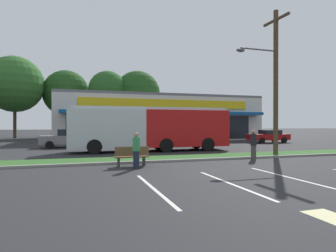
{
  "coord_description": "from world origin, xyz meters",
  "views": [
    {
      "loc": [
        -7.3,
        -1.72,
        1.99
      ],
      "look_at": [
        -1.06,
        18.1,
        1.88
      ],
      "focal_mm": 30.73,
      "sensor_mm": 36.0,
      "label": 1
    }
  ],
  "objects_px": {
    "utility_pole": "(274,78)",
    "bus_stop_bench": "(132,156)",
    "car_3": "(269,136)",
    "pedestrian_near_bench": "(254,145)",
    "car_1": "(198,137)",
    "pedestrian_by_pole": "(136,150)",
    "city_bus": "(150,127)",
    "car_0": "(126,138)",
    "car_4": "(68,138)"
  },
  "relations": [
    {
      "from": "bus_stop_bench",
      "to": "car_1",
      "type": "height_order",
      "value": "car_1"
    },
    {
      "from": "utility_pole",
      "to": "city_bus",
      "type": "relative_size",
      "value": 0.79
    },
    {
      "from": "car_0",
      "to": "car_4",
      "type": "xyz_separation_m",
      "value": [
        -5.21,
        -1.08,
        0.06
      ]
    },
    {
      "from": "city_bus",
      "to": "car_4",
      "type": "xyz_separation_m",
      "value": [
        -5.97,
        5.44,
        -0.96
      ]
    },
    {
      "from": "car_1",
      "to": "utility_pole",
      "type": "bearing_deg",
      "value": 91.99
    },
    {
      "from": "utility_pole",
      "to": "car_3",
      "type": "bearing_deg",
      "value": 54.47
    },
    {
      "from": "utility_pole",
      "to": "car_3",
      "type": "height_order",
      "value": "utility_pole"
    },
    {
      "from": "bus_stop_bench",
      "to": "car_0",
      "type": "distance_m",
      "value": 13.99
    },
    {
      "from": "car_0",
      "to": "pedestrian_near_bench",
      "type": "height_order",
      "value": "pedestrian_near_bench"
    },
    {
      "from": "car_1",
      "to": "bus_stop_bench",
      "type": "bearing_deg",
      "value": 55.11
    },
    {
      "from": "car_3",
      "to": "car_1",
      "type": "bearing_deg",
      "value": -1.65
    },
    {
      "from": "pedestrian_near_bench",
      "to": "bus_stop_bench",
      "type": "bearing_deg",
      "value": -38.59
    },
    {
      "from": "car_1",
      "to": "pedestrian_near_bench",
      "type": "xyz_separation_m",
      "value": [
        -2.16,
        -12.68,
        0.11
      ]
    },
    {
      "from": "car_3",
      "to": "pedestrian_near_bench",
      "type": "xyz_separation_m",
      "value": [
        -10.33,
        -12.45,
        0.12
      ]
    },
    {
      "from": "car_1",
      "to": "pedestrian_by_pole",
      "type": "height_order",
      "value": "pedestrian_by_pole"
    },
    {
      "from": "car_3",
      "to": "pedestrian_by_pole",
      "type": "bearing_deg",
      "value": 38.36
    },
    {
      "from": "car_3",
      "to": "car_0",
      "type": "bearing_deg",
      "value": -3.49
    },
    {
      "from": "city_bus",
      "to": "pedestrian_by_pole",
      "type": "height_order",
      "value": "city_bus"
    },
    {
      "from": "bus_stop_bench",
      "to": "car_3",
      "type": "relative_size",
      "value": 0.36
    },
    {
      "from": "pedestrian_near_bench",
      "to": "city_bus",
      "type": "bearing_deg",
      "value": -100.55
    },
    {
      "from": "car_0",
      "to": "utility_pole",
      "type": "bearing_deg",
      "value": -57.44
    },
    {
      "from": "car_0",
      "to": "pedestrian_by_pole",
      "type": "height_order",
      "value": "pedestrian_by_pole"
    },
    {
      "from": "car_3",
      "to": "pedestrian_by_pole",
      "type": "height_order",
      "value": "pedestrian_by_pole"
    },
    {
      "from": "city_bus",
      "to": "car_0",
      "type": "xyz_separation_m",
      "value": [
        -0.76,
        6.52,
        -1.02
      ]
    },
    {
      "from": "car_0",
      "to": "pedestrian_by_pole",
      "type": "xyz_separation_m",
      "value": [
        -1.92,
        -14.6,
        0.08
      ]
    },
    {
      "from": "car_4",
      "to": "pedestrian_by_pole",
      "type": "xyz_separation_m",
      "value": [
        3.29,
        -13.52,
        0.02
      ]
    },
    {
      "from": "bus_stop_bench",
      "to": "car_3",
      "type": "height_order",
      "value": "car_3"
    },
    {
      "from": "bus_stop_bench",
      "to": "car_0",
      "type": "relative_size",
      "value": 0.36
    },
    {
      "from": "car_0",
      "to": "pedestrian_near_bench",
      "type": "relative_size",
      "value": 2.66
    },
    {
      "from": "city_bus",
      "to": "car_3",
      "type": "xyz_separation_m",
      "value": [
        14.59,
        5.58,
        -1.04
      ]
    },
    {
      "from": "utility_pole",
      "to": "car_4",
      "type": "xyz_separation_m",
      "value": [
        -12.77,
        10.77,
        -4.19
      ]
    },
    {
      "from": "utility_pole",
      "to": "pedestrian_by_pole",
      "type": "xyz_separation_m",
      "value": [
        -9.48,
        -2.76,
        -4.17
      ]
    },
    {
      "from": "car_1",
      "to": "pedestrian_by_pole",
      "type": "relative_size",
      "value": 2.91
    },
    {
      "from": "utility_pole",
      "to": "bus_stop_bench",
      "type": "height_order",
      "value": "utility_pole"
    },
    {
      "from": "pedestrian_near_bench",
      "to": "car_3",
      "type": "bearing_deg",
      "value": -172.06
    },
    {
      "from": "car_3",
      "to": "pedestrian_near_bench",
      "type": "distance_m",
      "value": 16.18
    },
    {
      "from": "city_bus",
      "to": "car_4",
      "type": "distance_m",
      "value": 8.13
    },
    {
      "from": "pedestrian_near_bench",
      "to": "car_0",
      "type": "bearing_deg",
      "value": -111.81
    },
    {
      "from": "car_4",
      "to": "car_1",
      "type": "bearing_deg",
      "value": -178.27
    },
    {
      "from": "utility_pole",
      "to": "pedestrian_near_bench",
      "type": "xyz_separation_m",
      "value": [
        -2.54,
        -1.54,
        -4.15
      ]
    },
    {
      "from": "city_bus",
      "to": "car_0",
      "type": "bearing_deg",
      "value": -81.72
    },
    {
      "from": "pedestrian_near_bench",
      "to": "pedestrian_by_pole",
      "type": "xyz_separation_m",
      "value": [
        -6.94,
        -1.22,
        -0.02
      ]
    },
    {
      "from": "utility_pole",
      "to": "bus_stop_bench",
      "type": "xyz_separation_m",
      "value": [
        -9.55,
        -2.01,
        -4.49
      ]
    },
    {
      "from": "bus_stop_bench",
      "to": "pedestrian_near_bench",
      "type": "relative_size",
      "value": 0.95
    },
    {
      "from": "city_bus",
      "to": "bus_stop_bench",
      "type": "bearing_deg",
      "value": 71.08
    },
    {
      "from": "utility_pole",
      "to": "car_0",
      "type": "relative_size",
      "value": 2.07
    },
    {
      "from": "car_1",
      "to": "pedestrian_by_pole",
      "type": "bearing_deg",
      "value": 56.81
    },
    {
      "from": "bus_stop_bench",
      "to": "car_0",
      "type": "height_order",
      "value": "car_0"
    },
    {
      "from": "pedestrian_by_pole",
      "to": "car_0",
      "type": "bearing_deg",
      "value": 48.71
    },
    {
      "from": "utility_pole",
      "to": "car_0",
      "type": "distance_m",
      "value": 14.68
    }
  ]
}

